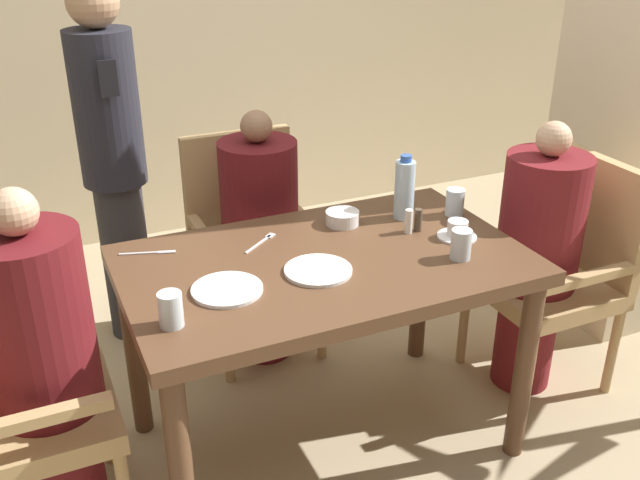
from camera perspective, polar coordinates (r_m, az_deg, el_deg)
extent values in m
plane|color=tan|center=(2.80, 0.35, -15.59)|extent=(16.00, 16.00, 0.00)
cube|color=brown|center=(2.38, 0.40, -2.01)|extent=(1.34, 0.81, 0.05)
cylinder|color=brown|center=(2.18, -11.03, -17.98)|extent=(0.07, 0.07, 0.72)
cylinder|color=brown|center=(2.63, 15.99, -10.02)|extent=(0.07, 0.07, 0.72)
cylinder|color=brown|center=(2.72, -14.64, -8.50)|extent=(0.07, 0.07, 0.72)
cylinder|color=brown|center=(3.09, 8.02, -3.45)|extent=(0.07, 0.07, 0.72)
cube|color=tan|center=(2.38, -22.00, -12.99)|extent=(0.49, 0.49, 0.07)
cube|color=tan|center=(2.48, -22.96, -7.12)|extent=(0.44, 0.04, 0.04)
cube|color=tan|center=(2.11, -22.24, -13.24)|extent=(0.44, 0.04, 0.04)
cylinder|color=tan|center=(2.69, -16.92, -13.40)|extent=(0.04, 0.04, 0.40)
cylinder|color=#5B1419|center=(2.50, -19.82, -16.33)|extent=(0.24, 0.24, 0.47)
cylinder|color=#5B1419|center=(2.21, -21.79, -6.23)|extent=(0.32, 0.32, 0.56)
sphere|color=tan|center=(2.06, -23.35, 2.09)|extent=(0.13, 0.13, 0.13)
cube|color=tan|center=(3.11, -5.06, -1.56)|extent=(0.49, 0.49, 0.07)
cube|color=tan|center=(3.19, -6.60, 4.50)|extent=(0.49, 0.05, 0.48)
cube|color=tan|center=(3.11, -1.30, 1.75)|extent=(0.04, 0.44, 0.04)
cube|color=tan|center=(2.98, -9.21, 0.30)|extent=(0.04, 0.44, 0.04)
cylinder|color=tan|center=(3.12, 0.15, -6.29)|extent=(0.04, 0.04, 0.40)
cylinder|color=tan|center=(2.99, -7.38, -8.01)|extent=(0.04, 0.04, 0.40)
cylinder|color=tan|center=(3.46, -2.77, -2.87)|extent=(0.04, 0.04, 0.40)
cylinder|color=tan|center=(3.35, -9.59, -4.27)|extent=(0.04, 0.04, 0.40)
cylinder|color=#5B1419|center=(3.15, -4.55, -5.23)|extent=(0.24, 0.24, 0.47)
cylinder|color=#5B1419|center=(2.93, -4.88, 3.04)|extent=(0.32, 0.32, 0.51)
sphere|color=#997051|center=(2.83, -5.12, 9.05)|extent=(0.13, 0.13, 0.13)
cube|color=tan|center=(3.02, 17.45, -3.62)|extent=(0.49, 0.49, 0.07)
cube|color=tan|center=(3.05, 21.30, 1.80)|extent=(0.05, 0.49, 0.48)
cube|color=tan|center=(2.81, 20.77, -2.83)|extent=(0.44, 0.04, 0.04)
cube|color=tan|center=(3.10, 15.18, 0.69)|extent=(0.44, 0.04, 0.04)
cylinder|color=tan|center=(2.88, 16.31, -10.46)|extent=(0.04, 0.04, 0.40)
cylinder|color=tan|center=(3.15, 11.43, -6.47)|extent=(0.04, 0.04, 0.40)
cylinder|color=tan|center=(3.14, 22.38, -8.18)|extent=(0.04, 0.04, 0.40)
cylinder|color=tan|center=(3.39, 17.37, -4.73)|extent=(0.04, 0.04, 0.40)
cylinder|color=maroon|center=(3.08, 16.11, -7.10)|extent=(0.24, 0.24, 0.47)
cylinder|color=maroon|center=(2.85, 17.31, 1.39)|extent=(0.32, 0.32, 0.53)
sphere|color=tan|center=(2.74, 18.21, 7.70)|extent=(0.13, 0.13, 0.13)
cylinder|color=#2D2D33|center=(3.34, -15.23, -1.48)|extent=(0.21, 0.21, 0.75)
cylinder|color=#23232D|center=(3.10, -16.71, 10.02)|extent=(0.27, 0.27, 0.64)
sphere|color=tan|center=(3.02, -17.75, 17.72)|extent=(0.21, 0.21, 0.21)
cube|color=black|center=(2.90, -16.58, 12.28)|extent=(0.07, 0.01, 0.14)
cylinder|color=white|center=(2.19, -7.44, -3.95)|extent=(0.22, 0.22, 0.01)
cylinder|color=white|center=(2.28, -0.15, -2.45)|extent=(0.22, 0.22, 0.01)
cylinder|color=white|center=(2.56, 10.89, 0.29)|extent=(0.14, 0.14, 0.01)
cylinder|color=white|center=(2.55, 10.95, 0.94)|extent=(0.07, 0.07, 0.06)
cylinder|color=white|center=(2.61, 1.81, 1.79)|extent=(0.12, 0.12, 0.05)
cylinder|color=silver|center=(2.65, 6.77, 4.00)|extent=(0.07, 0.07, 0.22)
cylinder|color=#3359B2|center=(2.61, 6.91, 6.49)|extent=(0.04, 0.04, 0.02)
cylinder|color=silver|center=(2.02, -11.86, -5.48)|extent=(0.07, 0.07, 0.10)
cylinder|color=silver|center=(2.39, 11.21, -0.34)|extent=(0.07, 0.07, 0.10)
cylinder|color=silver|center=(2.72, 10.74, 2.98)|extent=(0.07, 0.07, 0.10)
cylinder|color=white|center=(2.55, 7.11, 1.50)|extent=(0.03, 0.03, 0.09)
cylinder|color=#4C3D2D|center=(2.57, 7.85, 1.59)|extent=(0.03, 0.03, 0.08)
cube|color=silver|center=(2.47, -4.96, -0.34)|extent=(0.13, 0.10, 0.00)
cube|color=silver|center=(2.53, -4.00, 0.35)|extent=(0.04, 0.04, 0.00)
cube|color=silver|center=(2.47, -13.99, -1.03)|extent=(0.15, 0.06, 0.00)
cube|color=silver|center=(2.46, -12.18, -0.94)|extent=(0.06, 0.03, 0.00)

